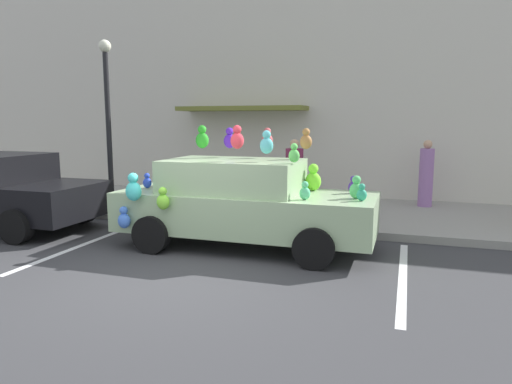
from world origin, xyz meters
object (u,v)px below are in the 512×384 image
(teddy_bear_on_sidewalk, at_px, (203,198))
(pedestrian_near_shopfront, at_px, (294,179))
(street_lamp_post, at_px, (108,107))
(pedestrian_walking_past, at_px, (426,176))
(plush_covered_car, at_px, (242,202))

(teddy_bear_on_sidewalk, bearing_deg, pedestrian_near_shopfront, 23.00)
(teddy_bear_on_sidewalk, distance_m, pedestrian_near_shopfront, 2.09)
(street_lamp_post, bearing_deg, pedestrian_near_shopfront, 12.21)
(teddy_bear_on_sidewalk, height_order, pedestrian_walking_past, pedestrian_walking_past)
(teddy_bear_on_sidewalk, bearing_deg, pedestrian_walking_past, 28.21)
(pedestrian_near_shopfront, bearing_deg, teddy_bear_on_sidewalk, -157.00)
(plush_covered_car, xyz_separation_m, pedestrian_near_shopfront, (0.31, 2.62, 0.10))
(plush_covered_car, relative_size, pedestrian_near_shopfront, 2.70)
(plush_covered_car, height_order, teddy_bear_on_sidewalk, plush_covered_car)
(plush_covered_car, xyz_separation_m, street_lamp_post, (-3.89, 1.71, 1.71))
(pedestrian_near_shopfront, bearing_deg, street_lamp_post, -167.79)
(teddy_bear_on_sidewalk, xyz_separation_m, pedestrian_walking_past, (4.74, 2.54, 0.38))
(plush_covered_car, xyz_separation_m, teddy_bear_on_sidewalk, (-1.58, 1.81, -0.29))
(street_lamp_post, relative_size, pedestrian_walking_past, 2.40)
(teddy_bear_on_sidewalk, bearing_deg, street_lamp_post, -177.37)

